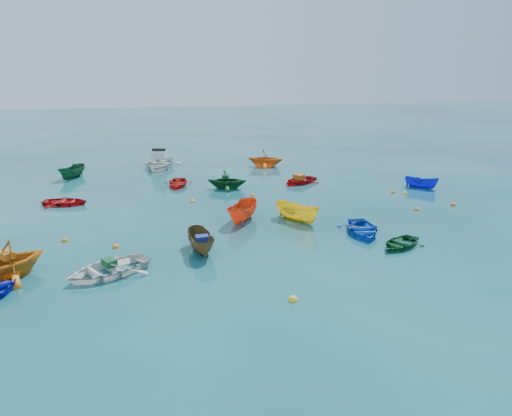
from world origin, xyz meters
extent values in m
plane|color=#093945|center=(0.00, 0.00, 0.00)|extent=(160.00, 160.00, 0.00)
imported|color=silver|center=(-7.89, -2.15, 0.00)|extent=(4.36, 4.02, 0.74)
imported|color=brown|center=(-3.74, -0.31, 0.00)|extent=(1.36, 2.98, 1.12)
imported|color=blue|center=(4.75, 0.60, 0.00)|extent=(2.75, 3.48, 0.65)
imported|color=orange|center=(-11.93, -1.67, 0.00)|extent=(4.32, 4.27, 1.72)
imported|color=yellow|center=(2.04, 3.36, 0.00)|extent=(2.64, 3.12, 1.16)
imported|color=#114B23|center=(5.74, -1.62, 0.00)|extent=(3.13, 2.93, 0.53)
imported|color=#BB0F10|center=(-11.31, 9.54, 0.00)|extent=(3.10, 2.49, 0.57)
imported|color=#F34416|center=(-0.99, 3.93, 0.00)|extent=(2.70, 3.34, 1.23)
imported|color=#10471C|center=(-0.71, 11.55, 0.00)|extent=(3.23, 2.97, 1.42)
imported|color=red|center=(4.80, 12.09, 0.00)|extent=(3.58, 3.26, 0.61)
imported|color=#1014D2|center=(12.87, 8.95, 0.00)|extent=(2.34, 2.23, 0.91)
imported|color=red|center=(-4.10, 13.14, 0.00)|extent=(2.40, 3.09, 0.59)
imported|color=orange|center=(3.69, 18.62, 0.00)|extent=(3.77, 3.56, 1.57)
imported|color=#114B27|center=(-11.90, 17.27, 0.00)|extent=(2.33, 3.07, 1.12)
imported|color=silver|center=(-5.22, 19.97, 0.00)|extent=(4.20, 5.18, 1.55)
cube|color=#134E28|center=(-7.81, -2.10, 0.52)|extent=(0.70, 0.75, 0.29)
cube|color=navy|center=(-3.73, -0.46, 0.70)|extent=(0.63, 0.51, 0.29)
cube|color=orange|center=(-11.89, -1.64, 1.01)|extent=(0.74, 0.76, 0.29)
cube|color=#10401E|center=(-0.81, 11.58, 0.85)|extent=(0.56, 0.66, 0.27)
cube|color=#C25513|center=(4.71, 12.04, 0.49)|extent=(0.86, 0.93, 0.36)
sphere|color=orange|center=(-7.77, 1.08, 0.00)|extent=(0.34, 0.34, 0.34)
sphere|color=yellow|center=(-0.90, -6.07, 0.00)|extent=(0.39, 0.39, 0.39)
sphere|color=#CF540B|center=(12.46, 4.34, 0.00)|extent=(0.35, 0.35, 0.35)
sphere|color=orange|center=(-10.32, 2.52, 0.00)|extent=(0.35, 0.35, 0.35)
sphere|color=yellow|center=(0.66, 9.27, 0.00)|extent=(0.32, 0.32, 0.32)
sphere|color=#CF6F0B|center=(9.72, 3.89, 0.00)|extent=(0.31, 0.31, 0.31)
sphere|color=yellow|center=(-3.43, 8.56, 0.00)|extent=(0.33, 0.33, 0.33)
sphere|color=orange|center=(10.28, 8.06, 0.00)|extent=(0.32, 0.32, 0.32)
sphere|color=yellow|center=(10.94, 7.62, 0.00)|extent=(0.32, 0.32, 0.32)
camera|label=1|loc=(-5.77, -22.43, 8.63)|focal=35.00mm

